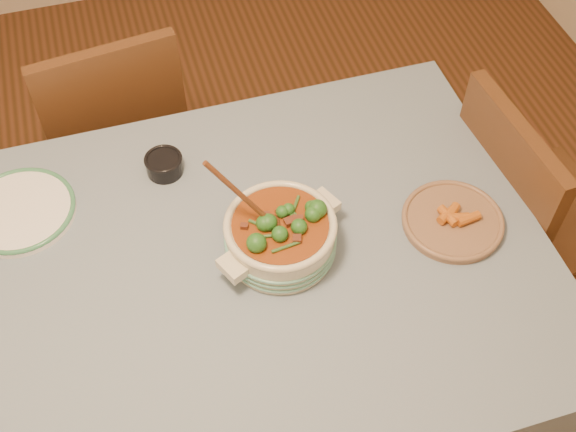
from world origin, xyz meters
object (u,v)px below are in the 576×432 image
(stew_casserole, at_px, (280,234))
(chair_far, at_px, (116,127))
(dining_table, at_px, (197,298))
(condiment_bowl, at_px, (164,164))
(chair_right, at_px, (520,213))
(fried_plate, at_px, (453,220))
(white_plate, at_px, (20,211))

(stew_casserole, distance_m, chair_far, 0.90)
(chair_far, bearing_deg, dining_table, 90.27)
(condiment_bowl, relative_size, chair_right, 0.11)
(fried_plate, bearing_deg, dining_table, 177.44)
(fried_plate, bearing_deg, chair_far, 131.97)
(stew_casserole, xyz_separation_m, fried_plate, (0.42, -0.05, -0.05))
(stew_casserole, xyz_separation_m, white_plate, (-0.58, 0.29, -0.05))
(condiment_bowl, distance_m, chair_far, 0.55)
(dining_table, relative_size, white_plate, 4.73)
(white_plate, height_order, condiment_bowl, condiment_bowl)
(white_plate, bearing_deg, condiment_bowl, 5.71)
(condiment_bowl, bearing_deg, chair_far, 103.25)
(dining_table, height_order, fried_plate, fried_plate)
(dining_table, height_order, stew_casserole, stew_casserole)
(condiment_bowl, xyz_separation_m, chair_far, (-0.11, 0.46, -0.28))
(fried_plate, bearing_deg, white_plate, 161.67)
(stew_casserole, xyz_separation_m, chair_right, (0.74, 0.09, -0.31))
(dining_table, distance_m, chair_far, 0.82)
(dining_table, bearing_deg, chair_far, 97.74)
(chair_far, distance_m, chair_right, 1.27)
(white_plate, distance_m, condiment_bowl, 0.37)
(condiment_bowl, distance_m, fried_plate, 0.73)
(white_plate, bearing_deg, dining_table, -39.63)
(white_plate, distance_m, fried_plate, 1.06)
(dining_table, distance_m, stew_casserole, 0.27)
(stew_casserole, distance_m, fried_plate, 0.43)
(fried_plate, relative_size, chair_right, 0.32)
(condiment_bowl, bearing_deg, dining_table, -89.91)
(white_plate, relative_size, chair_right, 0.39)
(condiment_bowl, distance_m, chair_right, 1.02)
(condiment_bowl, bearing_deg, chair_right, -13.79)
(stew_casserole, height_order, white_plate, stew_casserole)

